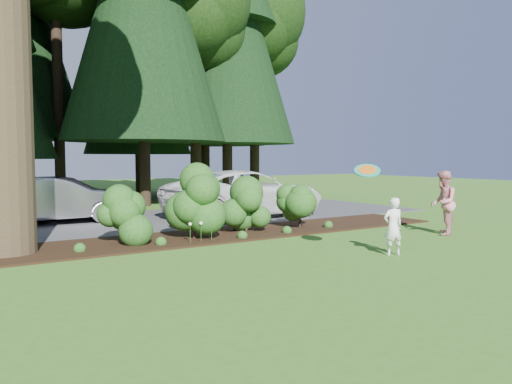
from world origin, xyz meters
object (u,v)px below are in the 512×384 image
(car_dark_suv, at_px, (65,197))
(car_white_suv, at_px, (246,193))
(adult, at_px, (443,203))
(frisbee, at_px, (367,170))
(child, at_px, (393,226))
(car_silver_wagon, at_px, (55,200))

(car_dark_suv, bearing_deg, car_white_suv, -120.40)
(car_dark_suv, bearing_deg, adult, -139.91)
(frisbee, bearing_deg, car_dark_suv, 109.23)
(car_white_suv, distance_m, adult, 6.94)
(car_dark_suv, xyz_separation_m, adult, (8.12, -9.77, 0.14))
(frisbee, bearing_deg, child, -1.43)
(car_white_suv, bearing_deg, frisbee, 164.04)
(car_dark_suv, distance_m, child, 11.99)
(car_white_suv, height_order, car_dark_suv, car_white_suv)
(car_silver_wagon, relative_size, adult, 2.52)
(car_silver_wagon, height_order, frisbee, frisbee)
(car_silver_wagon, distance_m, adult, 12.03)
(adult, bearing_deg, car_silver_wagon, -77.23)
(adult, xyz_separation_m, frisbee, (-4.27, -1.26, 1.00))
(car_silver_wagon, height_order, car_dark_suv, car_silver_wagon)
(child, height_order, frisbee, frisbee)
(car_white_suv, bearing_deg, child, 169.88)
(car_silver_wagon, relative_size, child, 3.53)
(car_silver_wagon, xyz_separation_m, car_dark_suv, (0.62, 1.50, -0.01))
(car_silver_wagon, xyz_separation_m, adult, (8.73, -8.27, 0.12))
(car_white_suv, xyz_separation_m, adult, (2.55, -6.45, 0.03))
(car_dark_suv, relative_size, adult, 2.81)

